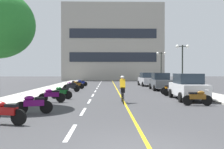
{
  "coord_description": "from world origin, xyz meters",
  "views": [
    {
      "loc": [
        -0.83,
        -5.69,
        1.96
      ],
      "look_at": [
        -0.29,
        20.42,
        1.63
      ],
      "focal_mm": 38.31,
      "sensor_mm": 36.0,
      "label": 1
    }
  ],
  "objects_px": {
    "parked_car_mid": "(160,81)",
    "motorcycle_1": "(34,104)",
    "motorcycle_3": "(52,95)",
    "motorcycle_5": "(174,90)",
    "motorcycle_7": "(71,87)",
    "motorcycle_4": "(61,92)",
    "cyclist_rider": "(123,89)",
    "motorcycle_11": "(81,83)",
    "motorcycle_2": "(198,97)",
    "motorcycle_9": "(77,85)",
    "street_lamp_mid": "(182,56)",
    "parked_car_near": "(188,87)",
    "motorcycle_8": "(71,86)",
    "motorcycle_6": "(170,89)",
    "motorcycle_10": "(75,84)",
    "motorcycle_0": "(5,112)",
    "parked_car_far": "(147,79)"
  },
  "relations": [
    {
      "from": "motorcycle_1",
      "to": "motorcycle_9",
      "type": "xyz_separation_m",
      "value": [
        -0.02,
        16.03,
        0.0
      ]
    },
    {
      "from": "motorcycle_9",
      "to": "motorcycle_11",
      "type": "relative_size",
      "value": 1.0
    },
    {
      "from": "motorcycle_7",
      "to": "motorcycle_4",
      "type": "bearing_deg",
      "value": -88.17
    },
    {
      "from": "motorcycle_2",
      "to": "motorcycle_7",
      "type": "xyz_separation_m",
      "value": [
        -8.67,
        9.51,
        0.0
      ]
    },
    {
      "from": "parked_car_far",
      "to": "parked_car_mid",
      "type": "bearing_deg",
      "value": -88.35
    },
    {
      "from": "motorcycle_6",
      "to": "motorcycle_7",
      "type": "distance_m",
      "value": 9.3
    },
    {
      "from": "motorcycle_3",
      "to": "motorcycle_6",
      "type": "bearing_deg",
      "value": 31.02
    },
    {
      "from": "street_lamp_mid",
      "to": "parked_car_near",
      "type": "height_order",
      "value": "street_lamp_mid"
    },
    {
      "from": "motorcycle_8",
      "to": "cyclist_rider",
      "type": "height_order",
      "value": "cyclist_rider"
    },
    {
      "from": "parked_car_far",
      "to": "motorcycle_10",
      "type": "xyz_separation_m",
      "value": [
        -9.31,
        -3.43,
        -0.44
      ]
    },
    {
      "from": "street_lamp_mid",
      "to": "motorcycle_10",
      "type": "height_order",
      "value": "street_lamp_mid"
    },
    {
      "from": "motorcycle_6",
      "to": "motorcycle_0",
      "type": "bearing_deg",
      "value": -128.32
    },
    {
      "from": "motorcycle_0",
      "to": "motorcycle_1",
      "type": "relative_size",
      "value": 1.01
    },
    {
      "from": "motorcycle_0",
      "to": "motorcycle_10",
      "type": "distance_m",
      "value": 20.2
    },
    {
      "from": "motorcycle_7",
      "to": "motorcycle_8",
      "type": "height_order",
      "value": "same"
    },
    {
      "from": "motorcycle_0",
      "to": "motorcycle_7",
      "type": "distance_m",
      "value": 14.25
    },
    {
      "from": "parked_car_near",
      "to": "motorcycle_8",
      "type": "relative_size",
      "value": 2.51
    },
    {
      "from": "cyclist_rider",
      "to": "motorcycle_11",
      "type": "bearing_deg",
      "value": 104.75
    },
    {
      "from": "parked_car_far",
      "to": "motorcycle_6",
      "type": "relative_size",
      "value": 2.53
    },
    {
      "from": "cyclist_rider",
      "to": "motorcycle_5",
      "type": "bearing_deg",
      "value": 42.94
    },
    {
      "from": "motorcycle_3",
      "to": "motorcycle_10",
      "type": "bearing_deg",
      "value": 91.63
    },
    {
      "from": "motorcycle_9",
      "to": "motorcycle_1",
      "type": "bearing_deg",
      "value": -89.91
    },
    {
      "from": "street_lamp_mid",
      "to": "parked_car_near",
      "type": "relative_size",
      "value": 1.11
    },
    {
      "from": "parked_car_far",
      "to": "motorcycle_7",
      "type": "relative_size",
      "value": 2.53
    },
    {
      "from": "motorcycle_11",
      "to": "parked_car_mid",
      "type": "bearing_deg",
      "value": -35.56
    },
    {
      "from": "parked_car_mid",
      "to": "motorcycle_1",
      "type": "distance_m",
      "value": 16.78
    },
    {
      "from": "motorcycle_8",
      "to": "cyclist_rider",
      "type": "relative_size",
      "value": 0.96
    },
    {
      "from": "motorcycle_1",
      "to": "motorcycle_11",
      "type": "height_order",
      "value": "same"
    },
    {
      "from": "parked_car_far",
      "to": "motorcycle_6",
      "type": "bearing_deg",
      "value": -89.98
    },
    {
      "from": "parked_car_mid",
      "to": "parked_car_far",
      "type": "xyz_separation_m",
      "value": [
        -0.21,
        7.3,
        0.0
      ]
    },
    {
      "from": "motorcycle_4",
      "to": "motorcycle_5",
      "type": "bearing_deg",
      "value": 11.69
    },
    {
      "from": "street_lamp_mid",
      "to": "motorcycle_10",
      "type": "bearing_deg",
      "value": 163.39
    },
    {
      "from": "motorcycle_3",
      "to": "motorcycle_10",
      "type": "xyz_separation_m",
      "value": [
        -0.4,
        13.95,
        0.0
      ]
    },
    {
      "from": "motorcycle_4",
      "to": "motorcycle_6",
      "type": "xyz_separation_m",
      "value": [
        8.72,
        3.33,
        0.0
      ]
    },
    {
      "from": "street_lamp_mid",
      "to": "parked_car_near",
      "type": "bearing_deg",
      "value": -105.42
    },
    {
      "from": "parked_car_near",
      "to": "motorcycle_2",
      "type": "relative_size",
      "value": 2.5
    },
    {
      "from": "motorcycle_4",
      "to": "motorcycle_11",
      "type": "bearing_deg",
      "value": 90.69
    },
    {
      "from": "motorcycle_0",
      "to": "cyclist_rider",
      "type": "relative_size",
      "value": 0.94
    },
    {
      "from": "motorcycle_3",
      "to": "motorcycle_10",
      "type": "distance_m",
      "value": 13.95
    },
    {
      "from": "parked_car_far",
      "to": "motorcycle_3",
      "type": "height_order",
      "value": "parked_car_far"
    },
    {
      "from": "motorcycle_8",
      "to": "cyclist_rider",
      "type": "bearing_deg",
      "value": -65.18
    },
    {
      "from": "street_lamp_mid",
      "to": "motorcycle_9",
      "type": "height_order",
      "value": "street_lamp_mid"
    },
    {
      "from": "motorcycle_8",
      "to": "motorcycle_10",
      "type": "distance_m",
      "value": 3.91
    },
    {
      "from": "motorcycle_11",
      "to": "cyclist_rider",
      "type": "distance_m",
      "value": 17.4
    },
    {
      "from": "motorcycle_3",
      "to": "motorcycle_5",
      "type": "height_order",
      "value": "same"
    },
    {
      "from": "parked_car_mid",
      "to": "parked_car_far",
      "type": "relative_size",
      "value": 0.99
    },
    {
      "from": "street_lamp_mid",
      "to": "motorcycle_4",
      "type": "distance_m",
      "value": 14.45
    },
    {
      "from": "motorcycle_6",
      "to": "cyclist_rider",
      "type": "bearing_deg",
      "value": -128.6
    },
    {
      "from": "parked_car_near",
      "to": "motorcycle_0",
      "type": "bearing_deg",
      "value": -140.85
    },
    {
      "from": "parked_car_near",
      "to": "motorcycle_5",
      "type": "bearing_deg",
      "value": 96.52
    }
  ]
}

